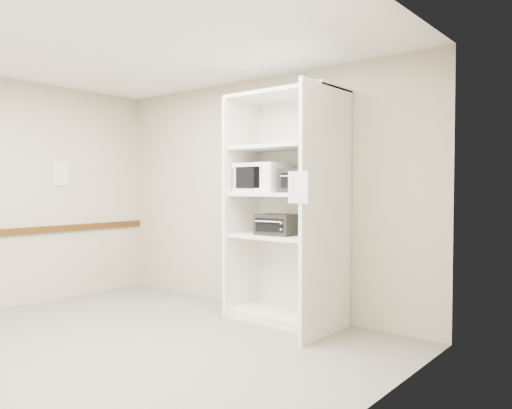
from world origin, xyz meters
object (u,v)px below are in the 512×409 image
Objects in this scene: shelving_unit at (290,215)px; microwave at (262,178)px; toaster_oven_lower at (277,225)px; toaster_oven_upper at (304,181)px.

microwave is at bearing -176.45° from shelving_unit.
toaster_oven_lower is at bearing -10.13° from microwave.
microwave is (-0.35, -0.02, 0.40)m from shelving_unit.
toaster_oven_upper is at bearing 4.23° from shelving_unit.
shelving_unit is at bearing 3.07° from microwave.
toaster_oven_lower is at bearing -172.82° from toaster_oven_upper.
shelving_unit is at bearing 21.51° from toaster_oven_lower.
microwave is 0.55m from toaster_oven_lower.
toaster_oven_upper is at bearing 3.29° from microwave.
shelving_unit is 0.17m from toaster_oven_lower.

